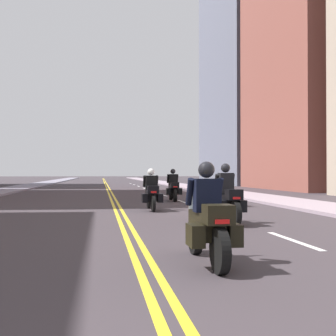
# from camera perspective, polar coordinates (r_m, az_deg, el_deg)

# --- Properties ---
(ground_plane) EXTENTS (264.00, 264.00, 0.00)m
(ground_plane) POSITION_cam_1_polar(r_m,az_deg,el_deg) (48.21, -8.41, -2.36)
(ground_plane) COLOR #393136
(sidewalk_left) EXTENTS (2.88, 144.00, 0.12)m
(sidewalk_left) POSITION_cam_1_polar(r_m,az_deg,el_deg) (48.76, -17.92, -2.24)
(sidewalk_left) COLOR gray
(sidewalk_left) RESTS_ON ground
(sidewalk_right) EXTENTS (2.88, 144.00, 0.12)m
(sidewalk_right) POSITION_cam_1_polar(r_m,az_deg,el_deg) (48.98, 1.06, -2.27)
(sidewalk_right) COLOR gray
(sidewalk_right) RESTS_ON ground
(centreline_yellow_inner) EXTENTS (0.12, 132.00, 0.01)m
(centreline_yellow_inner) POSITION_cam_1_polar(r_m,az_deg,el_deg) (48.21, -8.55, -2.35)
(centreline_yellow_inner) COLOR yellow
(centreline_yellow_inner) RESTS_ON ground
(centreline_yellow_outer) EXTENTS (0.12, 132.00, 0.01)m
(centreline_yellow_outer) POSITION_cam_1_polar(r_m,az_deg,el_deg) (48.21, -8.26, -2.35)
(centreline_yellow_outer) COLOR yellow
(centreline_yellow_outer) RESTS_ON ground
(lane_dashes_white) EXTENTS (0.14, 56.40, 0.01)m
(lane_dashes_white) POSITION_cam_1_polar(r_m,az_deg,el_deg) (29.49, -1.44, -3.42)
(lane_dashes_white) COLOR silver
(lane_dashes_white) RESTS_ON ground
(building_right_1) EXTENTS (9.48, 14.20, 25.53)m
(building_right_1) POSITION_cam_1_polar(r_m,az_deg,el_deg) (40.78, 19.81, 15.51)
(building_right_1) COLOR brown
(building_right_1) RESTS_ON ground
(building_right_2) EXTENTS (9.69, 17.29, 31.21)m
(building_right_2) POSITION_cam_1_polar(r_m,az_deg,el_deg) (56.40, 11.29, 13.90)
(building_right_2) COLOR slate
(building_right_2) RESTS_ON ground
(motorcycle_0) EXTENTS (0.76, 2.13, 1.59)m
(motorcycle_0) POSITION_cam_1_polar(r_m,az_deg,el_deg) (6.51, 5.50, -7.45)
(motorcycle_0) COLOR black
(motorcycle_0) RESTS_ON ground
(motorcycle_1) EXTENTS (0.78, 2.20, 1.68)m
(motorcycle_1) POSITION_cam_1_polar(r_m,az_deg,el_deg) (11.76, 8.03, -4.31)
(motorcycle_1) COLOR black
(motorcycle_1) RESTS_ON ground
(motorcycle_2) EXTENTS (0.76, 2.12, 1.59)m
(motorcycle_2) POSITION_cam_1_polar(r_m,az_deg,el_deg) (15.74, -2.30, -3.45)
(motorcycle_2) COLOR black
(motorcycle_2) RESTS_ON ground
(motorcycle_3) EXTENTS (0.78, 2.18, 1.63)m
(motorcycle_3) POSITION_cam_1_polar(r_m,az_deg,el_deg) (21.04, 0.71, -2.77)
(motorcycle_3) COLOR black
(motorcycle_3) RESTS_ON ground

